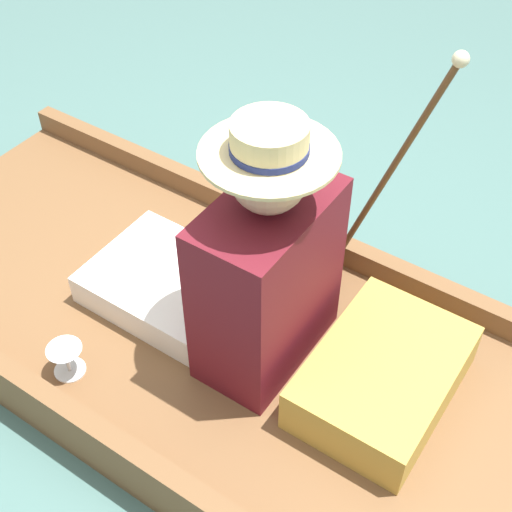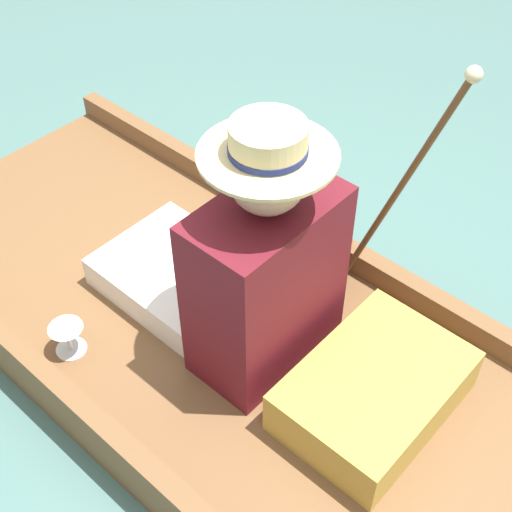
% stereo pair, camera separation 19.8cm
% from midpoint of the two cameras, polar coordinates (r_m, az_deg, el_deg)
% --- Properties ---
extents(ground_plane, '(16.00, 16.00, 0.00)m').
position_cam_midpoint_polar(ground_plane, '(2.39, -4.70, -8.45)').
color(ground_plane, '#476B66').
extents(punt_boat, '(1.08, 2.65, 0.22)m').
position_cam_midpoint_polar(punt_boat, '(2.33, -4.81, -7.37)').
color(punt_boat, brown).
rests_on(punt_boat, ground_plane).
extents(seat_cushion, '(0.53, 0.37, 0.16)m').
position_cam_midpoint_polar(seat_cushion, '(2.10, 7.44, -9.71)').
color(seat_cushion, '#B7933D').
rests_on(seat_cushion, punt_boat).
extents(seated_person, '(0.45, 0.81, 0.83)m').
position_cam_midpoint_polar(seated_person, '(2.06, -3.82, -1.29)').
color(seated_person, white).
rests_on(seated_person, punt_boat).
extents(teddy_bear, '(0.25, 0.15, 0.36)m').
position_cam_midpoint_polar(teddy_bear, '(2.34, 2.25, 1.34)').
color(teddy_bear, '#846042').
rests_on(teddy_bear, punt_boat).
extents(wine_glass, '(0.11, 0.11, 0.11)m').
position_cam_midpoint_polar(wine_glass, '(2.23, -17.48, -7.75)').
color(wine_glass, silver).
rests_on(wine_glass, punt_boat).
extents(walking_cane, '(0.04, 0.33, 0.92)m').
position_cam_midpoint_polar(walking_cane, '(2.07, 8.39, 7.22)').
color(walking_cane, brown).
rests_on(walking_cane, punt_boat).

